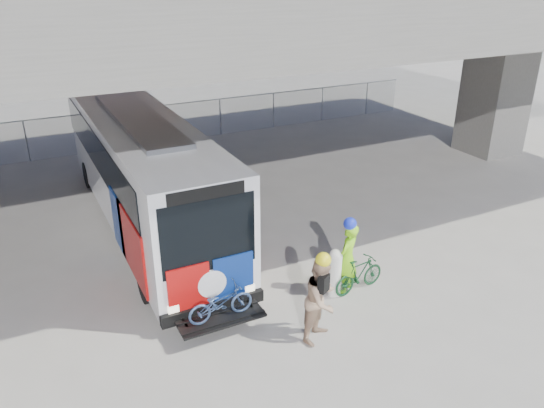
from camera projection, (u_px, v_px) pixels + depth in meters
ground at (247, 257)px, 15.57m from camera, size 160.00×160.00×0.00m
bus at (142, 163)px, 16.78m from camera, size 2.67×12.90×3.69m
overpass at (188, 12)px, 16.15m from camera, size 40.00×16.00×7.95m
chainlink_fence at (140, 116)px, 24.75m from camera, size 30.00×0.06×30.00m
bollard at (335, 271)px, 13.53m from camera, size 0.34×0.34×1.32m
cyclist_hivis at (348, 256)px, 13.55m from camera, size 0.85×0.77×2.13m
cyclist_tan at (322, 299)px, 11.81m from camera, size 1.22×1.14×2.20m
bike_parked at (359, 275)px, 13.78m from camera, size 1.64×0.65×0.96m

